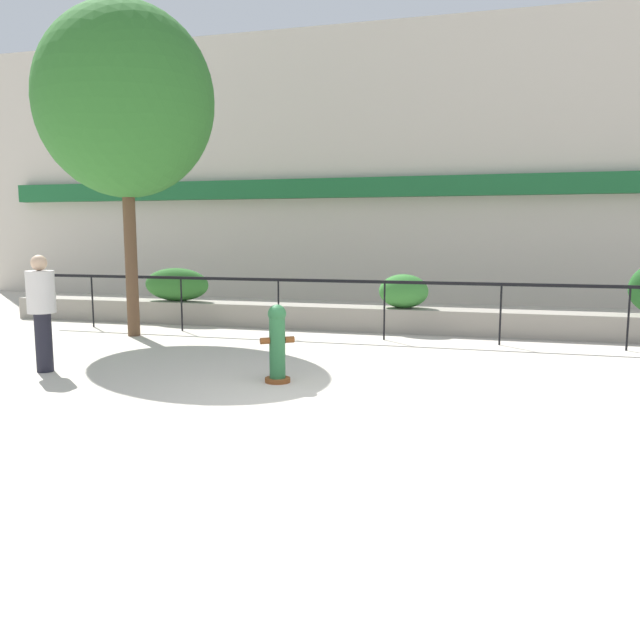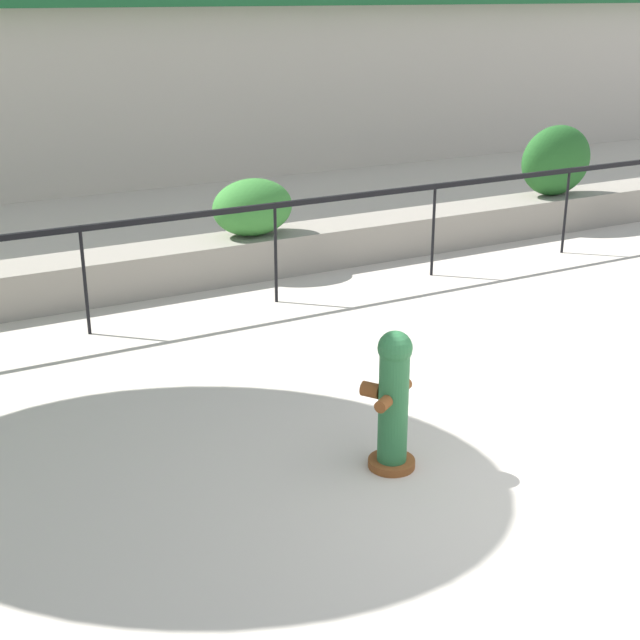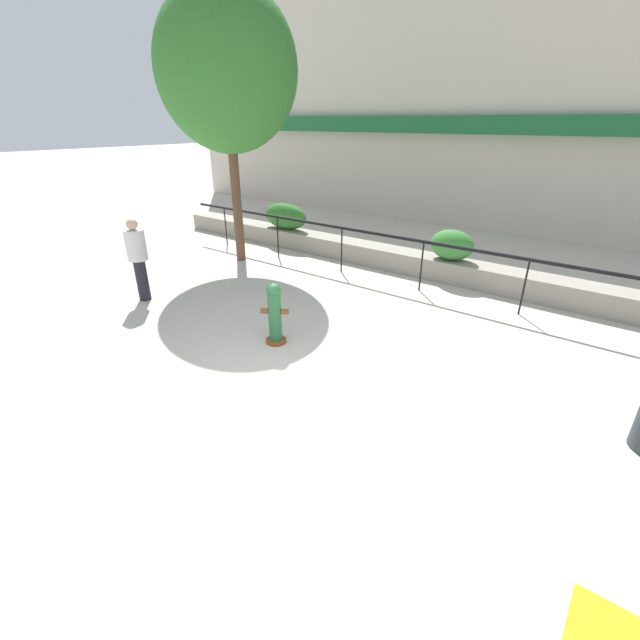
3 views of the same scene
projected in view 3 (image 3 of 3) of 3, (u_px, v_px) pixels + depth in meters
ground_plane at (268, 388)px, 6.13m from camera, size 120.00×120.00×0.00m
building_facade at (534, 102)px, 13.05m from camera, size 30.00×1.36×8.00m
planter_wall_low at (440, 268)px, 10.34m from camera, size 18.00×0.70×0.50m
fence_railing_segment at (423, 246)px, 9.22m from camera, size 15.00×0.05×1.15m
hedge_bush_0 at (285, 216)px, 12.81m from camera, size 1.56×0.60×0.75m
hedge_bush_1 at (452, 245)px, 9.96m from camera, size 1.02×0.69×0.70m
fire_hydrant at (275, 313)px, 7.18m from camera, size 0.49×0.49×1.08m
street_tree at (226, 71)px, 9.86m from camera, size 3.46×3.12×6.36m
pedestrian at (137, 255)px, 8.76m from camera, size 0.51×0.51×1.73m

